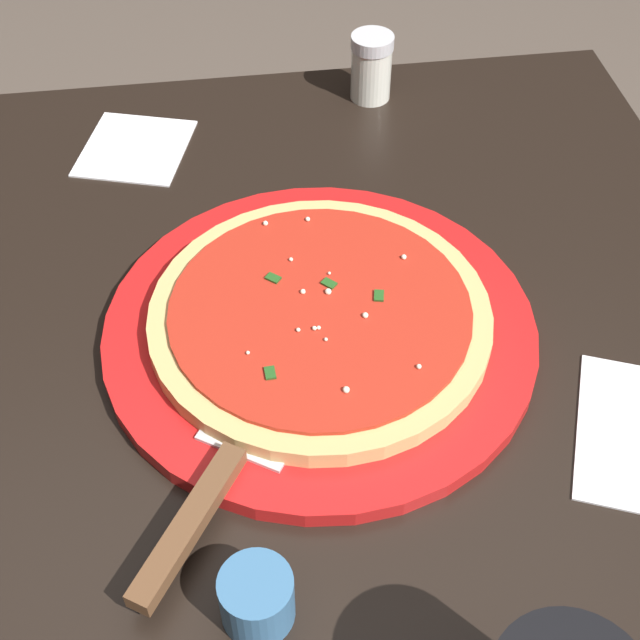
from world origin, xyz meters
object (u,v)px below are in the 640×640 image
pizza (320,316)px  napkin_loose_left (135,148)px  serving_plate (320,330)px  pizza_server (219,479)px  parmesan_shaker (371,67)px  cup_small_sauce (257,598)px

pizza → napkin_loose_left: pizza is taller
serving_plate → pizza: (-0.00, 0.00, 0.02)m
serving_plate → napkin_loose_left: bearing=-151.5°
pizza_server → napkin_loose_left: bearing=-171.6°
parmesan_shaker → pizza_server: bearing=-21.9°
serving_plate → parmesan_shaker: 0.36m
pizza_server → napkin_loose_left: (-0.43, -0.06, -0.02)m
pizza → parmesan_shaker: (-0.35, 0.10, 0.01)m
parmesan_shaker → cup_small_sauce: bearing=-17.0°
pizza → cup_small_sauce: bearing=-17.3°
pizza → pizza_server: pizza is taller
pizza → pizza_server: bearing=-32.9°
napkin_loose_left → parmesan_shaker: bearing=103.4°
serving_plate → cup_small_sauce: size_ratio=7.42×
pizza_server → parmesan_shaker: parmesan_shaker is taller
pizza_server → napkin_loose_left: size_ratio=1.86×
pizza → pizza_server: (0.14, -0.09, -0.00)m
pizza → parmesan_shaker: 0.36m
cup_small_sauce → serving_plate: bearing=162.7°
cup_small_sauce → parmesan_shaker: (-0.58, 0.18, 0.02)m
cup_small_sauce → napkin_loose_left: 0.53m
napkin_loose_left → serving_plate: bearing=28.5°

